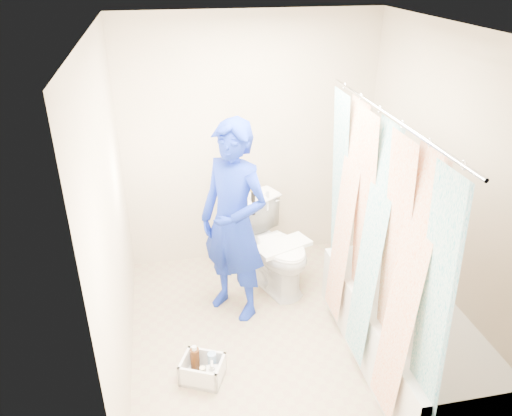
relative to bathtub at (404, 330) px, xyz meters
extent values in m
plane|color=#9B8F6D|center=(-0.85, 0.43, -0.27)|extent=(2.60, 2.60, 0.00)
cube|color=silver|center=(-0.85, 0.43, 2.13)|extent=(2.40, 2.60, 0.02)
cube|color=tan|center=(-0.85, 1.73, 0.93)|extent=(2.40, 0.02, 2.40)
cube|color=tan|center=(-0.85, -0.88, 0.93)|extent=(2.40, 0.02, 2.40)
cube|color=tan|center=(-2.05, 0.43, 0.93)|extent=(0.02, 2.60, 2.40)
cube|color=tan|center=(0.35, 0.43, 0.93)|extent=(0.02, 2.60, 2.40)
cube|color=silver|center=(0.00, 0.00, -0.02)|extent=(0.70, 1.75, 0.50)
cube|color=white|center=(0.00, 0.00, 0.19)|extent=(0.58, 1.63, 0.06)
cylinder|color=silver|center=(-0.33, 0.00, 1.68)|extent=(0.02, 1.90, 0.02)
cube|color=white|center=(-0.33, 0.00, 0.75)|extent=(0.06, 1.75, 1.80)
imported|color=white|center=(-0.74, 1.14, 0.15)|extent=(0.73, 0.93, 0.83)
cube|color=white|center=(-0.69, 1.01, 0.22)|extent=(0.55, 0.39, 0.04)
cylinder|color=black|center=(-0.91, 1.31, 0.53)|extent=(0.04, 0.04, 0.24)
cylinder|color=gold|center=(-0.91, 1.31, 0.66)|extent=(0.07, 0.07, 0.03)
cylinder|color=white|center=(-0.76, 1.37, 0.51)|extent=(0.03, 0.03, 0.20)
imported|color=#0F3A9E|center=(-1.16, 0.84, 0.59)|extent=(0.73, 0.74, 1.72)
cube|color=white|center=(-1.53, 0.08, -0.25)|extent=(0.37, 0.34, 0.03)
cube|color=white|center=(-1.65, 0.13, -0.18)|extent=(0.12, 0.22, 0.18)
cube|color=white|center=(-1.40, 0.02, -0.18)|extent=(0.12, 0.22, 0.18)
cube|color=white|center=(-1.57, -0.02, -0.18)|extent=(0.28, 0.14, 0.18)
cube|color=white|center=(-1.48, 0.18, -0.18)|extent=(0.28, 0.14, 0.18)
cylinder|color=#44220D|center=(-1.57, 0.14, -0.14)|extent=(0.07, 0.07, 0.20)
cylinder|color=white|center=(-1.45, 0.10, -0.15)|extent=(0.06, 0.06, 0.18)
cylinder|color=#F7EAC1|center=(-1.53, 0.02, -0.17)|extent=(0.04, 0.04, 0.13)
cylinder|color=#44220D|center=(-1.62, 0.05, -0.21)|extent=(0.06, 0.06, 0.06)
cylinder|color=gold|center=(-1.62, 0.05, -0.17)|extent=(0.06, 0.06, 0.01)
imported|color=white|center=(-1.46, 0.00, -0.14)|extent=(0.09, 0.09, 0.19)
camera|label=1|loc=(-1.67, -2.66, 2.55)|focal=35.00mm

